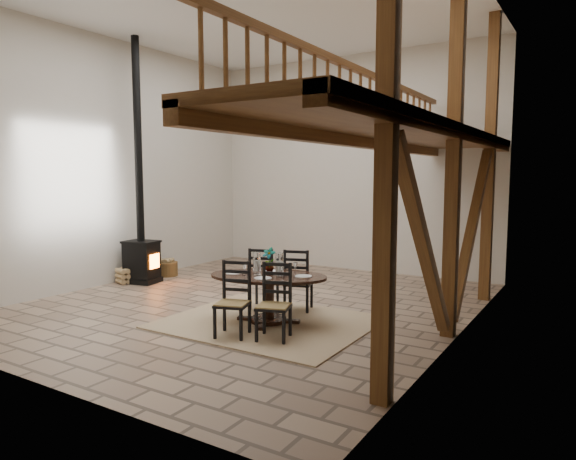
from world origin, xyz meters
The scene contains 7 objects.
ground centered at (0.00, 0.00, 0.00)m, with size 8.00×8.00×0.00m, color gray.
room_shell centered at (1.19, 0.00, 3.01)m, with size 7.02×8.02×5.01m.
rug centered at (0.89, -0.80, 0.01)m, with size 3.00×2.50×0.02m, color tan.
dining_table centered at (0.89, -0.79, 0.42)m, with size 2.04×2.20×1.15m.
wood_stove centered at (-3.00, 0.27, 1.12)m, with size 0.76×0.63×5.00m.
log_basket centered at (-3.10, 1.08, 0.17)m, with size 0.47×0.47×0.39m.
log_stack centered at (-3.21, 0.07, 0.16)m, with size 0.41×0.49×0.32m.
Camera 1 is at (5.14, -7.10, 2.22)m, focal length 32.00 mm.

